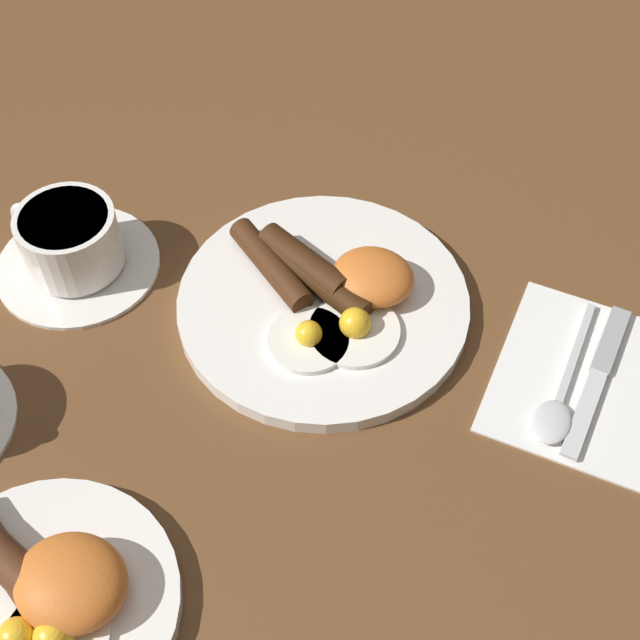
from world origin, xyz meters
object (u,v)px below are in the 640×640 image
Objects in this scene: knife at (600,371)px; spoon at (557,406)px; breakfast_plate_near at (326,298)px; teacup_near at (71,245)px; breakfast_plate_far at (44,600)px.

spoon reaches higher than knife.
breakfast_plate_near reaches higher than spoon.
breakfast_plate_near is 1.57× the size of knife.
spoon is at bearing -23.11° from knife.
teacup_near is at bearing -86.29° from spoon.
breakfast_plate_near is 0.25m from teacup_near.
breakfast_plate_far is at bearing -38.60° from knife.
teacup_near is (0.16, -0.30, 0.01)m from breakfast_plate_far.
knife is 0.06m from spoon.
breakfast_plate_near is 1.34× the size of breakfast_plate_far.
breakfast_plate_near is at bearing -104.24° from breakfast_plate_far.
teacup_near is at bearing -62.46° from breakfast_plate_far.
teacup_near is 0.92× the size of knife.
knife is at bearing 155.00° from spoon.
teacup_near reaches higher than spoon.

